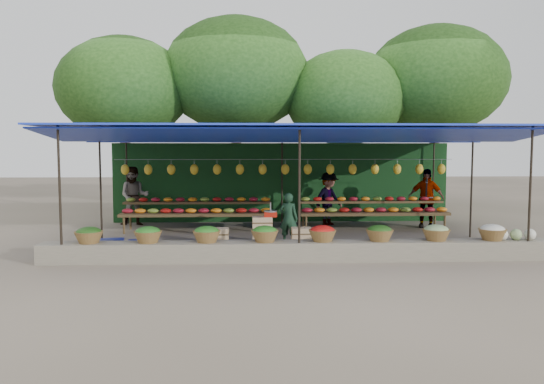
{
  "coord_description": "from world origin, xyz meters",
  "views": [
    {
      "loc": [
        -1.01,
        -13.6,
        2.33
      ],
      "look_at": [
        -0.43,
        0.2,
        1.19
      ],
      "focal_mm": 35.0,
      "sensor_mm": 36.0,
      "label": 1
    }
  ],
  "objects_px": {
    "vendor_seated": "(289,219)",
    "blue_crate_back": "(112,246)",
    "crate_counter": "(261,237)",
    "blue_crate_front": "(141,248)",
    "weighing_scale": "(270,213)"
  },
  "relations": [
    {
      "from": "blue_crate_back",
      "to": "blue_crate_front",
      "type": "bearing_deg",
      "value": -35.28
    },
    {
      "from": "blue_crate_front",
      "to": "blue_crate_back",
      "type": "height_order",
      "value": "blue_crate_front"
    },
    {
      "from": "crate_counter",
      "to": "vendor_seated",
      "type": "bearing_deg",
      "value": 46.66
    },
    {
      "from": "crate_counter",
      "to": "blue_crate_front",
      "type": "bearing_deg",
      "value": -169.41
    },
    {
      "from": "weighing_scale",
      "to": "blue_crate_front",
      "type": "height_order",
      "value": "weighing_scale"
    },
    {
      "from": "vendor_seated",
      "to": "blue_crate_front",
      "type": "height_order",
      "value": "vendor_seated"
    },
    {
      "from": "vendor_seated",
      "to": "blue_crate_front",
      "type": "distance_m",
      "value": 3.57
    },
    {
      "from": "crate_counter",
      "to": "blue_crate_back",
      "type": "distance_m",
      "value": 3.36
    },
    {
      "from": "crate_counter",
      "to": "blue_crate_back",
      "type": "xyz_separation_m",
      "value": [
        -3.35,
        -0.13,
        -0.16
      ]
    },
    {
      "from": "crate_counter",
      "to": "blue_crate_front",
      "type": "distance_m",
      "value": 2.69
    },
    {
      "from": "vendor_seated",
      "to": "blue_crate_back",
      "type": "distance_m",
      "value": 4.15
    },
    {
      "from": "crate_counter",
      "to": "weighing_scale",
      "type": "height_order",
      "value": "weighing_scale"
    },
    {
      "from": "blue_crate_front",
      "to": "blue_crate_back",
      "type": "distance_m",
      "value": 0.8
    },
    {
      "from": "crate_counter",
      "to": "blue_crate_front",
      "type": "relative_size",
      "value": 4.32
    },
    {
      "from": "weighing_scale",
      "to": "blue_crate_back",
      "type": "height_order",
      "value": "weighing_scale"
    }
  ]
}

